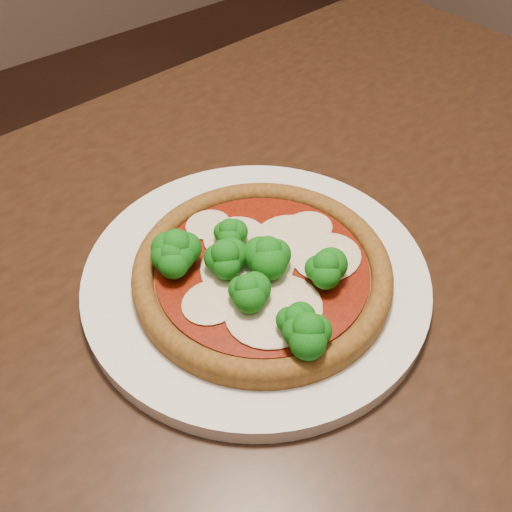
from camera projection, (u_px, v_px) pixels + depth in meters
floor at (222, 502)px, 1.16m from camera, size 4.00×4.00×0.00m
dining_table at (252, 327)px, 0.65m from camera, size 1.38×0.88×0.75m
plate at (256, 277)px, 0.57m from camera, size 0.34×0.34×0.02m
pizza at (260, 271)px, 0.54m from camera, size 0.25×0.25×0.06m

